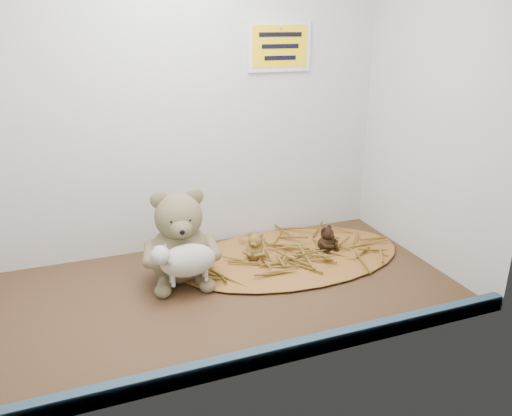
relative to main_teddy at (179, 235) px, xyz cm
name	(u,v)px	position (x,y,z in cm)	size (l,w,h in cm)	color
alcove_shell	(191,99)	(4.20, -1.44, 33.18)	(120.40, 60.20, 90.40)	#3E2715
front_rail	(250,360)	(4.20, -39.24, -10.02)	(119.28, 2.20, 3.60)	#365568
straw_bed	(291,256)	(30.86, 0.78, -11.21)	(63.70, 36.99, 1.23)	brown
main_teddy	(179,235)	(0.00, 0.00, 0.00)	(19.07, 20.12, 23.64)	olive
toy_lamb	(188,260)	(0.00, -8.47, -2.89)	(16.99, 10.37, 10.98)	beige
mini_teddy_tan	(255,245)	(20.67, 1.75, -6.71)	(6.26, 6.60, 7.76)	olive
mini_teddy_brown	(326,238)	(41.06, -0.18, -6.90)	(5.95, 6.28, 7.38)	black
wall_sign	(279,46)	(34.20, 18.96, 43.18)	(16.00, 1.20, 11.00)	yellow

